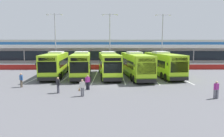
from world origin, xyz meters
TOP-DOWN VIEW (x-y plane):
  - ground_plane at (0.00, 0.00)m, footprint 200.00×200.00m
  - terminal_building at (-0.00, 26.91)m, footprint 70.00×13.00m
  - red_barrier_wall at (0.00, 14.50)m, footprint 60.00×0.40m
  - coach_bus_leftmost at (-8.28, 6.70)m, footprint 3.86×12.33m
  - coach_bus_left_centre at (-4.21, 6.38)m, footprint 3.86×12.33m
  - coach_bus_centre at (-0.01, 6.29)m, footprint 3.86×12.33m
  - coach_bus_right_centre at (4.02, 5.31)m, footprint 3.86×12.33m
  - coach_bus_rightmost at (8.42, 6.74)m, footprint 3.86×12.33m
  - bay_stripe_far_west at (-10.50, 6.00)m, footprint 0.14×13.00m
  - bay_stripe_west at (-6.30, 6.00)m, footprint 0.14×13.00m
  - bay_stripe_mid_west at (-2.10, 6.00)m, footprint 0.14×13.00m
  - bay_stripe_centre at (2.10, 6.00)m, footprint 0.14×13.00m
  - bay_stripe_mid_east at (6.30, 6.00)m, footprint 0.14×13.00m
  - bay_stripe_east at (10.50, 6.00)m, footprint 0.14×13.00m
  - pedestrian_with_handbag at (-2.44, -5.61)m, footprint 0.64×0.32m
  - pedestrian_in_dark_coat at (-2.22, -2.90)m, footprint 0.51×0.36m
  - pedestrian_child at (9.83, -6.54)m, footprint 0.54×0.31m
  - pedestrian_near_bin at (-10.01, -1.55)m, footprint 0.50×0.41m
  - pedestrian_approaching_bus at (-5.04, -4.35)m, footprint 0.48×0.42m
  - lamp_post_west at (-10.80, 16.12)m, footprint 3.24×0.28m
  - lamp_post_centre at (0.15, 16.28)m, footprint 3.24×0.28m
  - lamp_post_east at (10.88, 16.69)m, footprint 3.24×0.28m

SIDE VIEW (x-z plane):
  - ground_plane at x=0.00m, z-range 0.00..0.00m
  - bay_stripe_far_west at x=-10.50m, z-range 0.00..0.01m
  - bay_stripe_west at x=-6.30m, z-range 0.00..0.01m
  - bay_stripe_mid_west at x=-2.10m, z-range 0.00..0.01m
  - bay_stripe_centre at x=2.10m, z-range 0.00..0.01m
  - bay_stripe_mid_east at x=6.30m, z-range 0.00..0.01m
  - bay_stripe_east at x=10.50m, z-range 0.00..0.01m
  - red_barrier_wall at x=0.00m, z-range 0.01..1.10m
  - pedestrian_with_handbag at x=-2.44m, z-range 0.05..1.67m
  - pedestrian_in_dark_coat at x=-2.22m, z-range 0.06..1.68m
  - pedestrian_child at x=9.83m, z-range 0.06..1.68m
  - pedestrian_near_bin at x=-10.01m, z-range 0.06..1.68m
  - pedestrian_approaching_bus at x=-5.04m, z-range 0.06..1.68m
  - coach_bus_leftmost at x=-8.28m, z-range -0.10..3.68m
  - coach_bus_left_centre at x=-4.21m, z-range -0.10..3.68m
  - coach_bus_centre at x=-0.01m, z-range -0.10..3.68m
  - coach_bus_right_centre at x=4.02m, z-range -0.10..3.68m
  - coach_bus_rightmost at x=8.42m, z-range -0.10..3.68m
  - terminal_building at x=0.00m, z-range 0.01..6.01m
  - lamp_post_west at x=-10.80m, z-range 0.79..11.79m
  - lamp_post_centre at x=0.15m, z-range 0.79..11.79m
  - lamp_post_east at x=10.88m, z-range 0.79..11.79m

